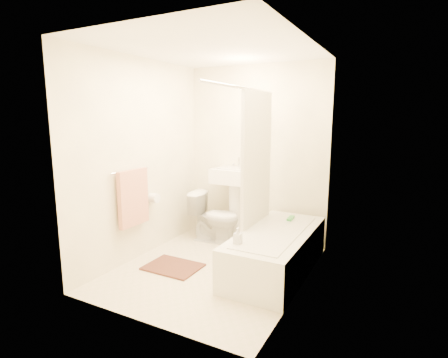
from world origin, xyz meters
The scene contains 17 objects.
floor centered at (0.00, 0.00, 0.00)m, with size 2.40×2.40×0.00m, color beige.
ceiling centered at (0.00, 0.00, 2.40)m, with size 2.40×2.40×0.00m, color white.
wall_back centered at (0.00, 1.20, 1.20)m, with size 2.00×0.02×2.40m, color beige.
wall_left centered at (-1.00, 0.00, 1.20)m, with size 0.02×2.40×2.40m, color beige.
wall_right centered at (1.00, 0.00, 1.20)m, with size 0.02×2.40×2.40m, color beige.
mirror centered at (0.00, 1.18, 1.50)m, with size 0.40×0.03×0.55m, color white.
curtain_rod centered at (0.30, 0.10, 2.00)m, with size 0.03×0.03×1.70m, color silver.
shower_curtain centered at (0.30, 0.50, 1.22)m, with size 0.04×0.80×1.55m, color silver.
towel_bar centered at (-0.96, -0.25, 1.10)m, with size 0.02×0.02×0.60m, color silver.
towel centered at (-0.93, -0.25, 0.78)m, with size 0.06×0.45×0.66m, color #CC7266.
toilet_paper centered at (-0.93, 0.12, 0.70)m, with size 0.12×0.12×0.11m, color white.
toilet centered at (-0.43, 0.80, 0.34)m, with size 0.38×0.69×0.67m, color white.
sink centered at (-0.26, 1.06, 0.54)m, with size 0.56×0.44×1.09m, color white, non-canonical shape.
bathtub centered at (0.64, 0.28, 0.23)m, with size 0.71×1.63×0.46m, color silver, non-canonical shape.
bath_mat centered at (-0.43, -0.20, 0.01)m, with size 0.61×0.46×0.02m, color #48281B.
soap_bottle centered at (0.43, -0.27, 0.54)m, with size 0.08×0.08×0.17m, color silver.
scrub_brush centered at (0.65, 0.78, 0.48)m, with size 0.06×0.19×0.04m, color green.
Camera 1 is at (1.85, -3.26, 1.71)m, focal length 28.00 mm.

